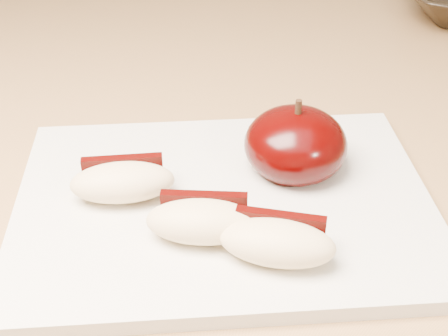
{
  "coord_description": "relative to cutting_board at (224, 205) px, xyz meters",
  "views": [
    {
      "loc": [
        0.06,
        0.02,
        1.17
      ],
      "look_at": [
        0.08,
        0.35,
        0.94
      ],
      "focal_mm": 50.0,
      "sensor_mm": 36.0,
      "label": 1
    }
  ],
  "objects": [
    {
      "name": "back_cabinet",
      "position": [
        -0.08,
        0.85,
        -0.43
      ],
      "size": [
        2.4,
        0.62,
        0.94
      ],
      "color": "silver",
      "rests_on": "ground"
    },
    {
      "name": "cutting_board",
      "position": [
        0.0,
        0.0,
        0.0
      ],
      "size": [
        0.28,
        0.21,
        0.01
      ],
      "primitive_type": "cube",
      "rotation": [
        0.0,
        0.0,
        0.02
      ],
      "color": "beige",
      "rests_on": "island_counter"
    },
    {
      "name": "apple_half",
      "position": [
        0.05,
        0.04,
        0.02
      ],
      "size": [
        0.1,
        0.1,
        0.06
      ],
      "rotation": [
        0.0,
        0.0,
        -0.39
      ],
      "color": "black",
      "rests_on": "cutting_board"
    },
    {
      "name": "apple_wedge_a",
      "position": [
        -0.07,
        0.01,
        0.02
      ],
      "size": [
        0.07,
        0.04,
        0.03
      ],
      "rotation": [
        0.0,
        0.0,
        0.05
      ],
      "color": "beige",
      "rests_on": "cutting_board"
    },
    {
      "name": "apple_wedge_b",
      "position": [
        -0.02,
        -0.04,
        0.02
      ],
      "size": [
        0.07,
        0.04,
        0.03
      ],
      "rotation": [
        0.0,
        0.0,
        -0.11
      ],
      "color": "beige",
      "rests_on": "cutting_board"
    },
    {
      "name": "apple_wedge_c",
      "position": [
        0.03,
        -0.06,
        0.02
      ],
      "size": [
        0.08,
        0.05,
        0.03
      ],
      "rotation": [
        0.0,
        0.0,
        -0.26
      ],
      "color": "beige",
      "rests_on": "cutting_board"
    }
  ]
}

